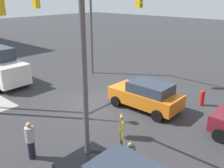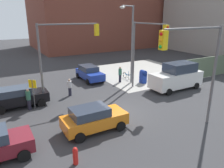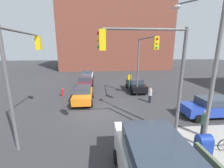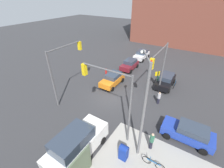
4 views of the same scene
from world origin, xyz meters
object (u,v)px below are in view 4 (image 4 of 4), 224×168
object	(u,v)px
mailbox_blue	(124,152)
hatchback_blue	(188,132)
sedan_maroon	(130,65)
coupe_orange	(112,79)
van_white_delivery	(77,144)
bicycle_leaning_on_fence	(153,163)
sedan_black	(166,80)
traffic_signal_se_corner	(64,63)
traffic_signal_ne_corner	(111,91)
bicycle_at_crosswalk	(175,85)
fire_hydrant	(106,71)
pedestrian_waiting	(157,80)
street_lamp_corner	(143,105)
traffic_signal_nw_corner	(159,65)
pedestrian_crossing	(152,141)
pedestrian_walking_north	(159,98)
hatchback_white	(142,55)

from	to	relation	value
mailbox_blue	hatchback_blue	distance (m)	6.02
sedan_maroon	coupe_orange	size ratio (longest dim) A/B	0.94
van_white_delivery	bicycle_leaning_on_fence	bearing A→B (deg)	112.88
sedan_maroon	sedan_black	size ratio (longest dim) A/B	0.87
traffic_signal_se_corner	coupe_orange	world-z (taller)	traffic_signal_se_corner
traffic_signal_ne_corner	coupe_orange	world-z (taller)	traffic_signal_ne_corner
sedan_maroon	bicycle_at_crosswalk	world-z (taller)	sedan_maroon
fire_hydrant	pedestrian_waiting	bearing A→B (deg)	95.71
street_lamp_corner	sedan_black	bearing A→B (deg)	-176.02
fire_hydrant	bicycle_at_crosswalk	bearing A→B (deg)	100.03
sedan_maroon	traffic_signal_nw_corner	bearing A→B (deg)	45.92
traffic_signal_se_corner	fire_hydrant	bearing A→B (deg)	177.75
traffic_signal_nw_corner	pedestrian_crossing	bearing A→B (deg)	16.71
street_lamp_corner	fire_hydrant	xyz separation A→B (m)	(-9.88, -9.81, -4.22)
traffic_signal_nw_corner	mailbox_blue	distance (m)	9.50
traffic_signal_nw_corner	bicycle_at_crosswalk	world-z (taller)	traffic_signal_nw_corner
street_lamp_corner	van_white_delivery	world-z (taller)	street_lamp_corner
van_white_delivery	pedestrian_crossing	distance (m)	5.98
street_lamp_corner	bicycle_at_crosswalk	world-z (taller)	street_lamp_corner
mailbox_blue	pedestrian_walking_north	distance (m)	8.20
pedestrian_waiting	bicycle_at_crosswalk	xyz separation A→B (m)	(-1.00, 2.20, -0.55)
mailbox_blue	hatchback_white	bearing A→B (deg)	-161.18
mailbox_blue	hatchback_blue	world-z (taller)	hatchback_blue
pedestrian_walking_north	hatchback_white	bearing A→B (deg)	27.06
pedestrian_waiting	traffic_signal_se_corner	bearing A→B (deg)	173.17
traffic_signal_nw_corner	sedan_black	size ratio (longest dim) A/B	1.49
sedan_black	van_white_delivery	bearing A→B (deg)	-11.93
sedan_maroon	pedestrian_waiting	size ratio (longest dim) A/B	2.22
traffic_signal_nw_corner	pedestrian_waiting	bearing A→B (deg)	-168.15
sedan_maroon	traffic_signal_se_corner	bearing A→B (deg)	-13.54
sedan_maroon	pedestrian_crossing	size ratio (longest dim) A/B	2.19
sedan_black	coupe_orange	bearing A→B (deg)	-60.71
hatchback_white	van_white_delivery	distance (m)	22.21
hatchback_white	pedestrian_waiting	xyz separation A→B (m)	(8.22, 5.69, 0.05)
pedestrian_waiting	coupe_orange	bearing A→B (deg)	156.58
traffic_signal_nw_corner	fire_hydrant	bearing A→B (deg)	-106.26
street_lamp_corner	sedan_maroon	distance (m)	15.83
hatchback_white	sedan_black	world-z (taller)	same
sedan_black	bicycle_leaning_on_fence	xyz separation A→B (m)	(12.02, 2.38, -0.50)
street_lamp_corner	hatchback_blue	size ratio (longest dim) A/B	1.89
hatchback_blue	hatchback_white	xyz separation A→B (m)	(-15.65, -10.81, -0.00)
coupe_orange	hatchback_blue	bearing A→B (deg)	67.19
sedan_maroon	hatchback_white	xyz separation A→B (m)	(-5.46, -0.09, 0.00)
sedan_maroon	bicycle_leaning_on_fence	bearing A→B (deg)	32.42
traffic_signal_nw_corner	bicycle_leaning_on_fence	bearing A→B (deg)	18.49
sedan_maroon	street_lamp_corner	bearing A→B (deg)	28.85
traffic_signal_nw_corner	coupe_orange	size ratio (longest dim) A/B	1.59
sedan_black	hatchback_white	bearing A→B (deg)	-138.57
mailbox_blue	van_white_delivery	size ratio (longest dim) A/B	0.26
coupe_orange	pedestrian_crossing	bearing A→B (deg)	49.23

